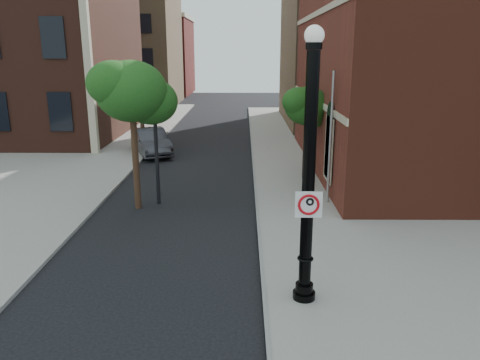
{
  "coord_description": "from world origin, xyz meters",
  "views": [
    {
      "loc": [
        1.56,
        -9.34,
        5.75
      ],
      "look_at": [
        1.46,
        2.0,
        2.64
      ],
      "focal_mm": 35.0,
      "sensor_mm": 36.0,
      "label": 1
    }
  ],
  "objects_px": {
    "no_parking_sign": "(309,204)",
    "traffic_signal_right": "(310,116)",
    "lamppost": "(308,185)",
    "parked_car": "(151,142)",
    "traffic_signal_left": "(155,119)"
  },
  "relations": [
    {
      "from": "no_parking_sign",
      "to": "traffic_signal_right",
      "type": "bearing_deg",
      "value": 82.94
    },
    {
      "from": "lamppost",
      "to": "parked_car",
      "type": "height_order",
      "value": "lamppost"
    },
    {
      "from": "traffic_signal_left",
      "to": "lamppost",
      "type": "bearing_deg",
      "value": -57.31
    },
    {
      "from": "traffic_signal_left",
      "to": "parked_car",
      "type": "bearing_deg",
      "value": 102.64
    },
    {
      "from": "parked_car",
      "to": "traffic_signal_right",
      "type": "xyz_separation_m",
      "value": [
        7.91,
        -8.51,
        2.63
      ]
    },
    {
      "from": "no_parking_sign",
      "to": "parked_car",
      "type": "xyz_separation_m",
      "value": [
        -6.8,
        16.79,
        -1.77
      ]
    },
    {
      "from": "no_parking_sign",
      "to": "traffic_signal_right",
      "type": "distance_m",
      "value": 8.4
    },
    {
      "from": "lamppost",
      "to": "traffic_signal_right",
      "type": "height_order",
      "value": "lamppost"
    },
    {
      "from": "lamppost",
      "to": "no_parking_sign",
      "type": "height_order",
      "value": "lamppost"
    },
    {
      "from": "lamppost",
      "to": "traffic_signal_left",
      "type": "bearing_deg",
      "value": 122.53
    },
    {
      "from": "lamppost",
      "to": "no_parking_sign",
      "type": "xyz_separation_m",
      "value": [
        0.0,
        -0.16,
        -0.39
      ]
    },
    {
      "from": "traffic_signal_left",
      "to": "traffic_signal_right",
      "type": "bearing_deg",
      "value": 6.29
    },
    {
      "from": "lamppost",
      "to": "traffic_signal_right",
      "type": "distance_m",
      "value": 8.21
    },
    {
      "from": "lamppost",
      "to": "traffic_signal_left",
      "type": "xyz_separation_m",
      "value": [
        -4.77,
        7.48,
        0.44
      ]
    },
    {
      "from": "lamppost",
      "to": "parked_car",
      "type": "xyz_separation_m",
      "value": [
        -6.8,
        16.63,
        -2.16
      ]
    }
  ]
}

